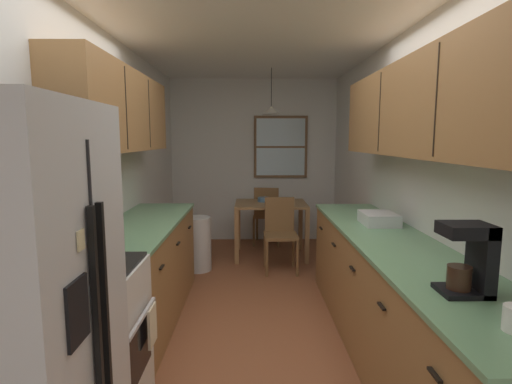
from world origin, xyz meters
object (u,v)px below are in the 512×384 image
Objects in this scene: coffee_maker at (471,257)px; dish_rack at (379,219)px; stove_range at (83,344)px; dining_chair_far at (267,213)px; table_serving_bowl at (264,200)px; trash_bin at (198,244)px; refrigerator at (6,339)px; microwave_over_range at (47,131)px; dining_chair_near at (280,231)px; dining_table at (271,211)px; storage_canister at (107,237)px.

dish_rack is (0.06, 1.52, -0.13)m from coffee_maker.
stove_range reaches higher than dining_chair_far.
trash_bin is at bearing -140.91° from table_serving_bowl.
dish_rack is 2.34m from table_serving_bowl.
refrigerator is 2.63× the size of trash_bin.
refrigerator is 5.23× the size of coffee_maker.
table_serving_bowl is (1.09, 4.04, -0.10)m from refrigerator.
table_serving_bowl is at bearing 71.29° from stove_range.
dining_chair_near is at bearing 61.70° from microwave_over_range.
stove_range is 2.67m from trash_bin.
dining_table is 3.05m from storage_canister.
storage_canister reaches higher than dining_chair_far.
dining_table is 2.86× the size of dish_rack.
trash_bin is (-1.02, 0.00, -0.17)m from dining_chair_near.
refrigerator reaches higher than storage_canister.
refrigerator is 2.76m from dish_rack.
trash_bin is 2.31m from storage_canister.
trash_bin is 1.99× the size of coffee_maker.
dish_rack is at bearing -40.08° from trash_bin.
dining_chair_far is 2.67× the size of coffee_maker.
table_serving_bowl is (1.13, 2.87, -0.20)m from storage_canister.
microwave_over_range is at bearing -103.19° from storage_canister.
microwave_over_range is 3.72× the size of storage_canister.
dining_chair_near is at bearing -0.16° from trash_bin.
dining_table is 1.13m from trash_bin.
trash_bin is at bearing 82.21° from storage_canister.
dining_table is 1.08× the size of dining_chair_near.
dish_rack is at bearing 29.96° from stove_range.
storage_canister is at bearing 158.14° from coffee_maker.
microwave_over_range is 3.23m from dining_chair_near.
dining_chair_near is at bearing 116.46° from dish_rack.
microwave_over_range is at bearing -108.92° from dining_chair_far.
coffee_maker reaches higher than dish_rack.
trash_bin is 3.52m from coffee_maker.
dining_table is at bearing 31.93° from trash_bin.
refrigerator is at bearing -105.11° from table_serving_bowl.
stove_range is at bearing -96.33° from trash_bin.
table_serving_bowl is at bearing 134.34° from dining_table.
dining_chair_far is 2.81m from dish_rack.
stove_range is at bearing -110.73° from dining_table.
dining_chair_far is at bearing 95.87° from dining_chair_near.
coffee_maker is (1.95, 0.37, 0.19)m from refrigerator.
refrigerator reaches higher than coffee_maker.
refrigerator is 4.12m from dining_table.
stove_range is 0.69m from storage_canister.
storage_canister is (0.11, 0.46, -0.69)m from microwave_over_range.
dining_table is 3.68m from coffee_maker.
dining_chair_far is (1.31, 3.82, -1.17)m from microwave_over_range.
refrigerator is 4.18m from table_serving_bowl.
coffee_maker reaches higher than trash_bin.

